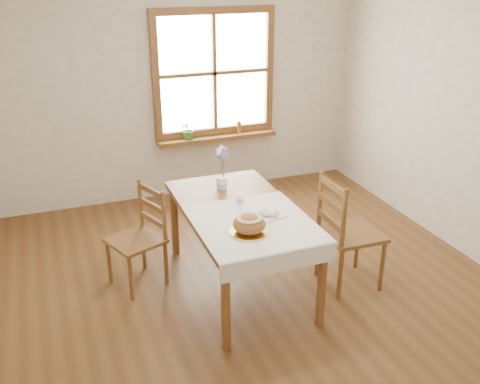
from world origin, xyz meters
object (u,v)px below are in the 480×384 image
at_px(chair_left, 135,239).
at_px(chair_right, 352,231).
at_px(dining_table, 240,218).
at_px(flower_vase, 222,183).
at_px(bread_plate, 249,232).

distance_m(chair_left, chair_right, 1.86).
relative_size(dining_table, chair_right, 1.57).
relative_size(dining_table, chair_left, 1.79).
bearing_deg(flower_vase, chair_right, -39.14).
bearing_deg(flower_vase, bread_plate, -95.74).
bearing_deg(chair_left, flower_vase, 75.52).
bearing_deg(dining_table, flower_vase, 90.60).
xyz_separation_m(dining_table, bread_plate, (-0.09, -0.44, 0.10)).
height_order(bread_plate, flower_vase, flower_vase).
distance_m(bread_plate, flower_vase, 0.90).
relative_size(chair_left, bread_plate, 3.08).
bearing_deg(chair_right, chair_left, 71.17).
bearing_deg(chair_right, bread_plate, 99.71).
height_order(chair_right, flower_vase, chair_right).
xyz_separation_m(dining_table, flower_vase, (-0.00, 0.45, 0.14)).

